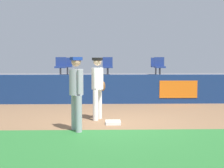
% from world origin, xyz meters
% --- Properties ---
extents(ground_plane, '(60.00, 60.00, 0.00)m').
position_xyz_m(ground_plane, '(0.00, 0.00, 0.00)').
color(ground_plane, brown).
extents(grass_foreground_strip, '(18.00, 2.80, 0.01)m').
position_xyz_m(grass_foreground_strip, '(0.00, -2.21, 0.00)').
color(grass_foreground_strip, '#26662B').
rests_on(grass_foreground_strip, ground_plane).
extents(first_base, '(0.40, 0.40, 0.08)m').
position_xyz_m(first_base, '(-0.06, -0.09, 0.04)').
color(first_base, white).
rests_on(first_base, ground_plane).
extents(player_fielder_home, '(0.47, 0.51, 1.78)m').
position_xyz_m(player_fielder_home, '(-0.48, 0.58, 1.03)').
color(player_fielder_home, white).
rests_on(player_fielder_home, ground_plane).
extents(player_runner_visitor, '(0.45, 0.46, 1.77)m').
position_xyz_m(player_runner_visitor, '(-0.97, -0.89, 1.03)').
color(player_runner_visitor, '#9EA3AD').
rests_on(player_runner_visitor, ground_plane).
extents(field_wall, '(18.00, 0.26, 1.14)m').
position_xyz_m(field_wall, '(0.01, 3.95, 0.57)').
color(field_wall, navy).
rests_on(field_wall, ground_plane).
extents(bleacher_platform, '(18.00, 4.80, 1.02)m').
position_xyz_m(bleacher_platform, '(0.00, 6.52, 0.51)').
color(bleacher_platform, '#59595E').
rests_on(bleacher_platform, ground_plane).
extents(seat_back_left, '(0.45, 0.44, 0.84)m').
position_xyz_m(seat_back_left, '(-2.09, 7.19, 1.49)').
color(seat_back_left, '#4C4C51').
rests_on(seat_back_left, bleacher_platform).
extents(seat_front_left, '(0.46, 0.44, 0.84)m').
position_xyz_m(seat_front_left, '(-2.19, 5.39, 1.49)').
color(seat_front_left, '#4C4C51').
rests_on(seat_front_left, bleacher_platform).
extents(seat_back_center, '(0.44, 0.44, 0.84)m').
position_xyz_m(seat_back_center, '(-0.09, 7.19, 1.49)').
color(seat_back_center, '#4C4C51').
rests_on(seat_back_center, bleacher_platform).
extents(seat_front_center, '(0.44, 0.44, 0.84)m').
position_xyz_m(seat_front_center, '(-0.13, 5.39, 1.49)').
color(seat_front_center, '#4C4C51').
rests_on(seat_front_center, bleacher_platform).
extents(seat_back_right, '(0.44, 0.44, 0.84)m').
position_xyz_m(seat_back_right, '(2.29, 7.19, 1.49)').
color(seat_back_right, '#4C4C51').
rests_on(seat_back_right, bleacher_platform).
extents(seat_front_right, '(0.45, 0.44, 0.84)m').
position_xyz_m(seat_front_right, '(2.16, 5.39, 1.49)').
color(seat_front_right, '#4C4C51').
rests_on(seat_front_right, bleacher_platform).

